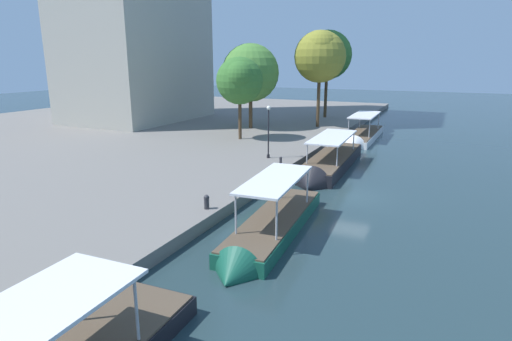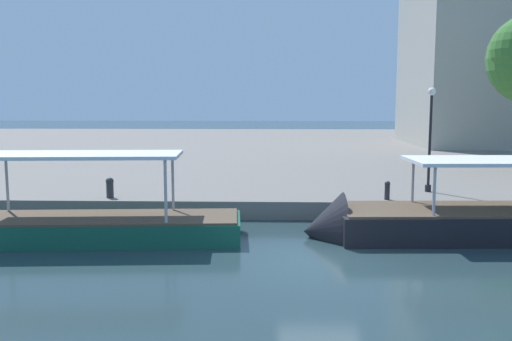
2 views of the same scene
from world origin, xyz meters
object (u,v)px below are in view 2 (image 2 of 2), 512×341
Objects in this scene: mooring_bollard_2 at (110,187)px; mooring_bollard_0 at (387,190)px; lamp_post at (430,133)px; tour_boat_1 at (57,233)px; tour_boat_2 at (495,227)px.

mooring_bollard_0 is at bearing -0.40° from mooring_bollard_2.
mooring_bollard_0 is 0.90× the size of mooring_bollard_2.
lamp_post is (13.73, 1.98, 2.16)m from mooring_bollard_2.
mooring_bollard_2 is 0.19× the size of lamp_post.
mooring_bollard_2 is (0.62, 4.24, 0.95)m from tour_boat_1.
lamp_post is (14.36, 6.23, 3.12)m from tour_boat_1.
tour_boat_1 is 15.33m from tour_boat_2.
lamp_post reaches higher than mooring_bollard_0.
mooring_bollard_2 is (-14.67, 3.28, 0.85)m from tour_boat_2.
tour_boat_1 is 2.63× the size of lamp_post.
tour_boat_1 is 0.84× the size of tour_boat_2.
tour_boat_1 is 14.09× the size of mooring_bollard_2.
mooring_bollard_2 is at bearing -171.78° from lamp_post.
lamp_post reaches higher than tour_boat_1.
lamp_post reaches higher than mooring_bollard_2.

